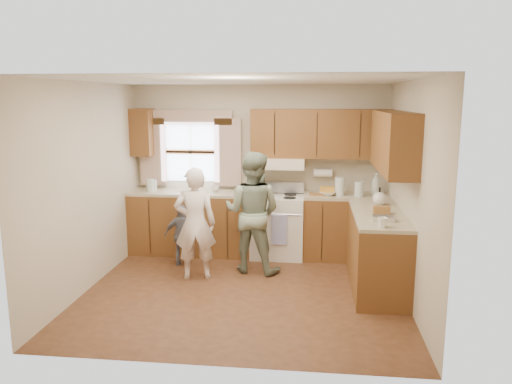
# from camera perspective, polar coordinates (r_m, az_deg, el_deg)

# --- Properties ---
(room) EXTENTS (3.80, 3.80, 3.80)m
(room) POSITION_cam_1_polar(r_m,az_deg,el_deg) (5.83, -1.42, 0.26)
(room) COLOR #442715
(room) RESTS_ON ground
(kitchen_fixtures) EXTENTS (3.80, 2.25, 2.15)m
(kitchen_fixtures) POSITION_cam_1_polar(r_m,az_deg,el_deg) (6.91, 4.87, -1.60)
(kitchen_fixtures) COLOR #49240F
(kitchen_fixtures) RESTS_ON ground
(stove) EXTENTS (0.76, 0.67, 1.07)m
(stove) POSITION_cam_1_polar(r_m,az_deg,el_deg) (7.36, 2.47, -3.78)
(stove) COLOR silver
(stove) RESTS_ON ground
(woman_left) EXTENTS (0.58, 0.43, 1.45)m
(woman_left) POSITION_cam_1_polar(r_m,az_deg,el_deg) (6.42, -6.96, -3.62)
(woman_left) COLOR silver
(woman_left) RESTS_ON ground
(woman_right) EXTENTS (0.91, 0.78, 1.62)m
(woman_right) POSITION_cam_1_polar(r_m,az_deg,el_deg) (6.63, -0.41, -2.34)
(woman_right) COLOR #2B452F
(woman_right) RESTS_ON ground
(child) EXTENTS (0.53, 0.26, 0.86)m
(child) POSITION_cam_1_polar(r_m,az_deg,el_deg) (7.02, -8.40, -4.91)
(child) COLOR slate
(child) RESTS_ON ground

